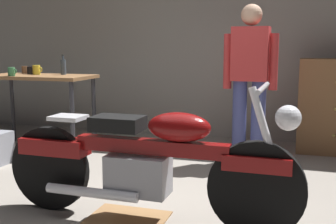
{
  "coord_description": "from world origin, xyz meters",
  "views": [
    {
      "loc": [
        1.16,
        -2.89,
        1.23
      ],
      "look_at": [
        0.05,
        0.7,
        0.65
      ],
      "focal_mm": 44.97,
      "sensor_mm": 36.0,
      "label": 1
    }
  ],
  "objects_px": {
    "motorcycle": "(147,160)",
    "bottle": "(63,67)",
    "mug_black_matte": "(31,70)",
    "wooden_dresser": "(334,106)",
    "mug_green_speckled": "(12,72)",
    "person_standing": "(250,76)",
    "mug_yellow_tall": "(37,70)",
    "mug_brown_stoneware": "(25,70)"
  },
  "relations": [
    {
      "from": "motorcycle",
      "to": "bottle",
      "type": "bearing_deg",
      "value": 134.52
    },
    {
      "from": "mug_black_matte",
      "to": "bottle",
      "type": "height_order",
      "value": "bottle"
    },
    {
      "from": "mug_black_matte",
      "to": "bottle",
      "type": "distance_m",
      "value": 0.44
    },
    {
      "from": "wooden_dresser",
      "to": "mug_green_speckled",
      "type": "distance_m",
      "value": 3.75
    },
    {
      "from": "person_standing",
      "to": "mug_black_matte",
      "type": "relative_size",
      "value": 15.06
    },
    {
      "from": "mug_yellow_tall",
      "to": "bottle",
      "type": "bearing_deg",
      "value": 16.53
    },
    {
      "from": "mug_black_matte",
      "to": "mug_green_speckled",
      "type": "xyz_separation_m",
      "value": [
        -0.0,
        -0.35,
        0.0
      ]
    },
    {
      "from": "person_standing",
      "to": "mug_yellow_tall",
      "type": "bearing_deg",
      "value": 5.31
    },
    {
      "from": "motorcycle",
      "to": "wooden_dresser",
      "type": "distance_m",
      "value": 2.88
    },
    {
      "from": "motorcycle",
      "to": "mug_black_matte",
      "type": "distance_m",
      "value": 2.85
    },
    {
      "from": "mug_green_speckled",
      "to": "wooden_dresser",
      "type": "bearing_deg",
      "value": 16.99
    },
    {
      "from": "motorcycle",
      "to": "person_standing",
      "type": "height_order",
      "value": "person_standing"
    },
    {
      "from": "mug_green_speckled",
      "to": "mug_yellow_tall",
      "type": "xyz_separation_m",
      "value": [
        0.13,
        0.3,
        0.01
      ]
    },
    {
      "from": "mug_brown_stoneware",
      "to": "mug_green_speckled",
      "type": "xyz_separation_m",
      "value": [
        0.14,
        -0.44,
        0.0
      ]
    },
    {
      "from": "motorcycle",
      "to": "wooden_dresser",
      "type": "xyz_separation_m",
      "value": [
        1.39,
        2.51,
        0.1
      ]
    },
    {
      "from": "wooden_dresser",
      "to": "mug_black_matte",
      "type": "relative_size",
      "value": 9.92
    },
    {
      "from": "bottle",
      "to": "mug_black_matte",
      "type": "bearing_deg",
      "value": -174.97
    },
    {
      "from": "wooden_dresser",
      "to": "mug_brown_stoneware",
      "type": "xyz_separation_m",
      "value": [
        -3.7,
        -0.65,
        0.4
      ]
    },
    {
      "from": "motorcycle",
      "to": "mug_yellow_tall",
      "type": "xyz_separation_m",
      "value": [
        -2.05,
        1.73,
        0.51
      ]
    },
    {
      "from": "motorcycle",
      "to": "mug_black_matte",
      "type": "height_order",
      "value": "same"
    },
    {
      "from": "wooden_dresser",
      "to": "mug_yellow_tall",
      "type": "distance_m",
      "value": 3.55
    },
    {
      "from": "mug_brown_stoneware",
      "to": "mug_yellow_tall",
      "type": "bearing_deg",
      "value": -27.71
    },
    {
      "from": "mug_green_speckled",
      "to": "bottle",
      "type": "xyz_separation_m",
      "value": [
        0.44,
        0.39,
        0.05
      ]
    },
    {
      "from": "motorcycle",
      "to": "person_standing",
      "type": "relative_size",
      "value": 1.31
    },
    {
      "from": "wooden_dresser",
      "to": "person_standing",
      "type": "bearing_deg",
      "value": -141.82
    },
    {
      "from": "person_standing",
      "to": "wooden_dresser",
      "type": "bearing_deg",
      "value": -138.42
    },
    {
      "from": "person_standing",
      "to": "mug_green_speckled",
      "type": "distance_m",
      "value": 2.7
    },
    {
      "from": "mug_black_matte",
      "to": "mug_yellow_tall",
      "type": "distance_m",
      "value": 0.14
    },
    {
      "from": "mug_brown_stoneware",
      "to": "mug_black_matte",
      "type": "bearing_deg",
      "value": -31.35
    },
    {
      "from": "mug_black_matte",
      "to": "person_standing",
      "type": "bearing_deg",
      "value": 0.66
    },
    {
      "from": "mug_brown_stoneware",
      "to": "mug_yellow_tall",
      "type": "relative_size",
      "value": 0.86
    },
    {
      "from": "person_standing",
      "to": "mug_yellow_tall",
      "type": "height_order",
      "value": "person_standing"
    },
    {
      "from": "bottle",
      "to": "person_standing",
      "type": "bearing_deg",
      "value": -0.2
    },
    {
      "from": "motorcycle",
      "to": "mug_yellow_tall",
      "type": "distance_m",
      "value": 2.72
    },
    {
      "from": "person_standing",
      "to": "mug_black_matte",
      "type": "xyz_separation_m",
      "value": [
        -2.67,
        -0.03,
        0.02
      ]
    },
    {
      "from": "person_standing",
      "to": "bottle",
      "type": "relative_size",
      "value": 6.93
    },
    {
      "from": "mug_green_speckled",
      "to": "bottle",
      "type": "distance_m",
      "value": 0.59
    },
    {
      "from": "motorcycle",
      "to": "person_standing",
      "type": "xyz_separation_m",
      "value": [
        0.5,
        1.81,
        0.48
      ]
    },
    {
      "from": "mug_brown_stoneware",
      "to": "motorcycle",
      "type": "bearing_deg",
      "value": -38.89
    },
    {
      "from": "wooden_dresser",
      "to": "mug_green_speckled",
      "type": "xyz_separation_m",
      "value": [
        -3.57,
        -1.09,
        0.4
      ]
    },
    {
      "from": "mug_black_matte",
      "to": "mug_yellow_tall",
      "type": "height_order",
      "value": "mug_yellow_tall"
    },
    {
      "from": "wooden_dresser",
      "to": "mug_yellow_tall",
      "type": "xyz_separation_m",
      "value": [
        -3.44,
        -0.79,
        0.41
      ]
    }
  ]
}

